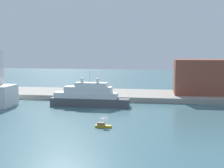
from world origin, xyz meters
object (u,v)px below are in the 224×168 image
person_figure (98,91)px  mooring_bollard (110,95)px  large_yacht (89,97)px  parked_car (86,93)px  small_motorboat (103,124)px  harbor_building (199,77)px

person_figure → mooring_bollard: person_figure is taller
large_yacht → mooring_bollard: large_yacht is taller
mooring_bollard → parked_car: bearing=162.3°
parked_car → mooring_bollard: parked_car is taller
small_motorboat → harbor_building: size_ratio=0.21×
small_motorboat → parked_car: parked_car is taller
small_motorboat → mooring_bollard: size_ratio=4.69×
person_figure → parked_car: bearing=-129.0°
parked_car → person_figure: 5.74m
large_yacht → person_figure: large_yacht is taller
harbor_building → parked_car: harbor_building is taller
parked_car → person_figure: size_ratio=2.48×
parked_car → harbor_building: bearing=12.7°
small_motorboat → mooring_bollard: 35.83m
large_yacht → harbor_building: (36.96, 22.23, 5.07)m
large_yacht → mooring_bollard: bearing=63.0°
small_motorboat → harbor_building: 55.45m
large_yacht → small_motorboat: 27.37m
small_motorboat → person_figure: 44.16m
large_yacht → small_motorboat: large_yacht is taller
small_motorboat → parked_car: bearing=109.8°
harbor_building → person_figure: bearing=-172.7°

